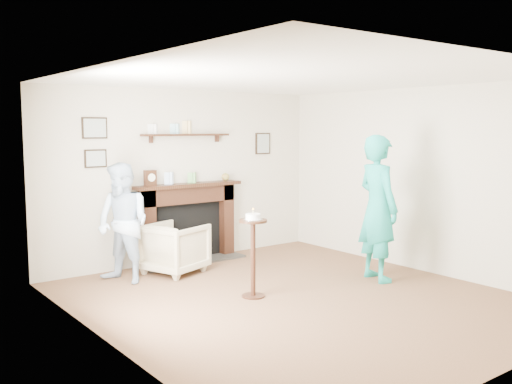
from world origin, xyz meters
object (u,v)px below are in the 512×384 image
Objects in this scene: pedestal_table at (253,243)px; armchair at (175,273)px; man at (125,282)px; woman at (376,279)px.

armchair is at bearing 96.70° from pedestal_table.
pedestal_table reaches higher than armchair.
pedestal_table reaches higher than man.
man is at bearing 73.25° from armchair.
armchair is at bearing 59.02° from woman.
armchair is 0.49× the size of man.
woman reaches higher than armchair.
pedestal_table is at bearing 9.21° from man.
pedestal_table is at bearing 166.58° from armchair.
man is at bearing 121.95° from pedestal_table.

